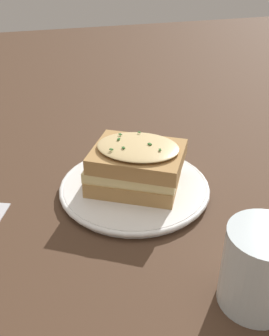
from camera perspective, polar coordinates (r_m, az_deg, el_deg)
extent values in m
plane|color=#473021|center=(0.60, -1.50, -4.25)|extent=(2.40, 2.40, 0.00)
cylinder|color=white|center=(0.60, 0.00, -2.93)|extent=(0.22, 0.22, 0.01)
torus|color=white|center=(0.60, 0.00, -2.72)|extent=(0.23, 0.23, 0.01)
cube|color=#B2844C|center=(0.59, 0.00, -1.48)|extent=(0.15, 0.16, 0.02)
cube|color=#EFDB93|center=(0.58, 0.00, 0.12)|extent=(0.15, 0.16, 0.02)
cube|color=#B2844C|center=(0.57, 0.50, 1.70)|extent=(0.15, 0.16, 0.02)
ellipsoid|color=#DBBC7F|center=(0.56, 0.51, 3.11)|extent=(0.14, 0.15, 0.01)
cube|color=#2D6028|center=(0.56, 2.26, 3.46)|extent=(0.01, 0.01, 0.00)
cube|color=#2D6028|center=(0.59, 0.70, 5.22)|extent=(0.01, 0.01, 0.00)
cube|color=#2D6028|center=(0.57, -2.67, 4.18)|extent=(0.01, 0.01, 0.00)
cube|color=#2D6028|center=(0.54, -3.34, 2.62)|extent=(0.01, 0.01, 0.00)
cube|color=#2D6028|center=(0.59, -2.09, 4.92)|extent=(0.01, 0.00, 0.00)
cube|color=#2D6028|center=(0.55, -1.45, 2.85)|extent=(0.01, 0.00, 0.00)
cube|color=#2D6028|center=(0.55, 3.72, 2.68)|extent=(0.00, 0.00, 0.00)
cylinder|color=silver|center=(0.44, 17.72, -13.68)|extent=(0.08, 0.08, 0.09)
cube|color=#333335|center=(0.59, -18.88, -6.30)|extent=(0.04, 0.02, 0.00)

